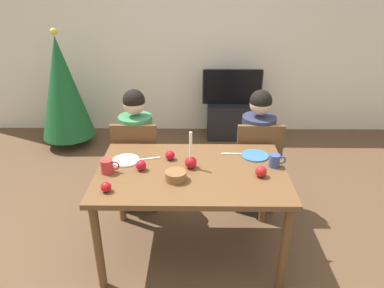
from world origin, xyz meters
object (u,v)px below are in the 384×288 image
Objects in this scene: tv at (232,87)px; apple_by_right_mug at (141,165)px; chair_right at (256,160)px; mug_right at (275,161)px; person_right_child at (256,153)px; bowl_walnuts at (176,176)px; tv_stand at (231,120)px; plate_left at (126,160)px; plate_right at (255,155)px; dining_table at (192,180)px; christmas_tree at (63,88)px; apple_near_candle at (261,171)px; apple_by_left_plate at (106,187)px; chair_left at (138,160)px; apple_far_edge at (170,155)px; candle_centerpiece at (191,160)px; mug_left at (107,166)px; person_left_child at (138,153)px.

tv is 2.46m from apple_by_right_mug.
chair_right reaches higher than mug_right.
bowl_walnuts is at bearing -131.92° from person_right_child.
plate_left is (-1.02, -2.16, 0.52)m from tv_stand.
plate_right is 0.21m from mug_right.
christmas_tree reaches higher than dining_table.
apple_near_candle reaches higher than plate_right.
chair_left is at bearing 86.41° from apple_by_left_plate.
dining_table is at bearing -50.10° from chair_left.
tv_stand is (0.51, 2.30, -0.43)m from dining_table.
plate_right is 1.19m from apple_by_left_plate.
person_right_child reaches higher than apple_near_candle.
apple_far_edge reaches higher than plate_left.
plate_right reaches higher than tv_stand.
person_right_child is 4.04× the size of candle_centerpiece.
tv reaches higher than chair_right.
dining_table is at bearing -132.59° from person_right_child.
chair_left is 0.68m from apple_by_right_mug.
person_right_child is 1.07m from bowl_walnuts.
tv is 2.07m from plate_right.
tv is at bearing 64.67° from plate_left.
apple_near_candle reaches higher than apple_by_right_mug.
mug_right is at bearing 16.84° from apple_by_left_plate.
dining_table is 0.81m from chair_left.
mug_left is (-1.20, -0.68, 0.23)m from person_right_child.
apple_by_right_mug is at bearing 179.79° from dining_table.
person_right_child reaches higher than chair_right.
chair_right is 0.77× the size of person_right_child.
person_left_child reaches higher than mug_right.
tv reaches higher than bowl_walnuts.
tv is at bearing 90.00° from tv_stand.
dining_table is 0.27m from apple_far_edge.
tv_stand is (-0.08, 1.69, -0.27)m from chair_right.
apple_far_edge is at bearing -107.70° from tv.
plate_right reaches higher than dining_table.
person_right_child is 1.40m from mug_left.
apple_far_edge is (0.39, 0.46, 0.00)m from apple_by_left_plate.
tv reaches higher than plate_right.
person_left_child is 0.54m from plate_left.
plate_right is at bearing -90.26° from tv.
dining_table is at bearing 51.42° from bowl_walnuts.
apple_near_candle is 1.08m from apple_by_left_plate.
bowl_walnuts is at bearing -11.21° from mug_left.
chair_right is at bearing -87.35° from tv_stand.
chair_right is at bearing 43.65° from candle_centerpiece.
apple_by_left_plate is at bearing -152.68° from dining_table.
tv reaches higher than mug_left.
apple_near_candle is at bearing 5.14° from bowl_walnuts.
apple_far_edge reaches higher than bowl_walnuts.
plate_left is at bearing -115.33° from tv.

